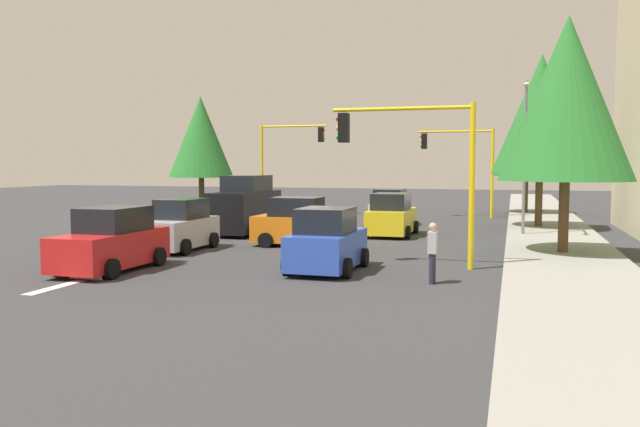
{
  "coord_description": "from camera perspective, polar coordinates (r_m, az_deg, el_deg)",
  "views": [
    {
      "loc": [
        26.76,
        8.74,
        3.31
      ],
      "look_at": [
        0.26,
        0.83,
        1.2
      ],
      "focal_mm": 36.42,
      "sensor_mm": 36.0,
      "label": 1
    }
  ],
  "objects": [
    {
      "name": "ground_plane",
      "position": [
        28.35,
        -1.46,
        -2.34
      ],
      "size": [
        120.0,
        120.0,
        0.0
      ],
      "primitive_type": "plane",
      "color": "#353538"
    },
    {
      "name": "traffic_signal_far_right",
      "position": [
        43.27,
        -2.95,
        5.54
      ],
      "size": [
        0.36,
        4.59,
        5.96
      ],
      "color": "yellow",
      "rests_on": "ground"
    },
    {
      "name": "lane_arrow_near",
      "position": [
        19.53,
        -20.76,
        -5.66
      ],
      "size": [
        2.4,
        1.1,
        1.1
      ],
      "color": "silver",
      "rests_on": "ground"
    },
    {
      "name": "tree_opposite_side",
      "position": [
        43.54,
        -10.43,
        6.62
      ],
      "size": [
        4.24,
        4.24,
        7.74
      ],
      "color": "brown",
      "rests_on": "ground"
    },
    {
      "name": "car_red",
      "position": [
        21.19,
        -17.84,
        -2.39
      ],
      "size": [
        4.2,
        2.05,
        1.98
      ],
      "color": "red",
      "rests_on": "ground"
    },
    {
      "name": "car_white",
      "position": [
        35.19,
        6.21,
        0.4
      ],
      "size": [
        3.86,
        1.98,
        1.98
      ],
      "color": "white",
      "rests_on": "ground"
    },
    {
      "name": "street_lamp_curbside",
      "position": [
        30.4,
        17.58,
        6.12
      ],
      "size": [
        2.15,
        0.28,
        7.0
      ],
      "color": "slate",
      "rests_on": "ground"
    },
    {
      "name": "tree_roadside_far",
      "position": [
        44.82,
        17.7,
        6.73
      ],
      "size": [
        4.43,
        4.43,
        8.1
      ],
      "color": "brown",
      "rests_on": "ground"
    },
    {
      "name": "delivery_van_black",
      "position": [
        31.02,
        -6.57,
        0.59
      ],
      "size": [
        4.8,
        2.22,
        2.77
      ],
      "color": "black",
      "rests_on": "ground"
    },
    {
      "name": "car_silver",
      "position": [
        25.49,
        -12.2,
        -1.17
      ],
      "size": [
        3.72,
        1.94,
        1.98
      ],
      "color": "#B2B5BA",
      "rests_on": "ground"
    },
    {
      "name": "car_blue",
      "position": [
        20.06,
        0.61,
        -2.55
      ],
      "size": [
        3.64,
        2.05,
        1.98
      ],
      "color": "blue",
      "rests_on": "ground"
    },
    {
      "name": "car_yellow",
      "position": [
        30.18,
        6.31,
        -0.25
      ],
      "size": [
        3.98,
        2.08,
        1.98
      ],
      "color": "yellow",
      "rests_on": "ground"
    },
    {
      "name": "car_orange",
      "position": [
        26.21,
        -1.79,
        -0.92
      ],
      "size": [
        2.07,
        3.77,
        1.98
      ],
      "color": "orange",
      "rests_on": "ground"
    },
    {
      "name": "tree_roadside_mid",
      "position": [
        34.88,
        18.84,
        8.23
      ],
      "size": [
        4.81,
        4.81,
        8.83
      ],
      "color": "brown",
      "rests_on": "ground"
    },
    {
      "name": "traffic_signal_near_left",
      "position": [
        21.0,
        8.12,
        5.44
      ],
      "size": [
        0.36,
        4.59,
        5.23
      ],
      "color": "yellow",
      "rests_on": "ground"
    },
    {
      "name": "sidewalk_kerb",
      "position": [
        31.98,
        19.69,
        -1.7
      ],
      "size": [
        80.0,
        4.0,
        0.15
      ],
      "primitive_type": "cube",
      "color": "gray",
      "rests_on": "ground"
    },
    {
      "name": "tree_roadside_near",
      "position": [
        24.93,
        20.88,
        9.4
      ],
      "size": [
        4.67,
        4.67,
        8.55
      ],
      "color": "brown",
      "rests_on": "ground"
    },
    {
      "name": "pedestrian_crossing",
      "position": [
        18.23,
        9.86,
        -3.27
      ],
      "size": [
        0.4,
        0.24,
        1.7
      ],
      "color": "#262638",
      "rests_on": "ground"
    },
    {
      "name": "traffic_signal_far_left",
      "position": [
        40.88,
        12.35,
        5.05
      ],
      "size": [
        0.36,
        4.59,
        5.46
      ],
      "color": "yellow",
      "rests_on": "ground"
    }
  ]
}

